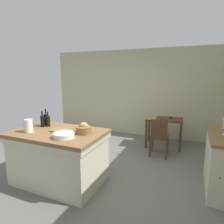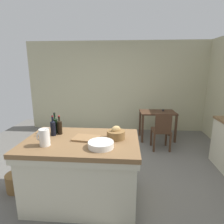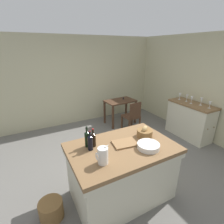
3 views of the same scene
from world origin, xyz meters
The scene contains 20 objects.
ground_plane centered at (0.00, 0.00, 0.00)m, with size 6.76×6.76×0.00m, color #66635E.
wall_back centered at (0.00, 2.60, 1.30)m, with size 5.32×0.12×2.60m, color #B7B28E.
wall_right centered at (2.60, 0.00, 1.30)m, with size 0.12×5.20×2.60m, color #B7B28E.
island_table centered at (-0.33, -0.63, 0.49)m, with size 1.55×1.01×0.91m.
side_cabinet centered at (2.26, 0.20, 0.47)m, with size 0.52×1.18×0.93m.
writing_desk centered at (1.09, 1.81, 0.63)m, with size 0.93×0.62×0.80m.
wooden_chair centered at (1.08, 1.14, 0.48)m, with size 0.42×0.42×0.89m.
pitcher centered at (-0.75, -0.84, 1.03)m, with size 0.17×0.13×0.26m.
wash_bowl centered at (-0.04, -0.85, 0.95)m, with size 0.32×0.32×0.07m, color silver.
bread_basket centered at (0.13, -0.55, 0.98)m, with size 0.25×0.25×0.19m.
cutting_board centered at (-0.27, -0.59, 0.93)m, with size 0.35×0.25×0.02m, color olive.
wine_bottle_dark centered at (-0.70, -0.43, 1.03)m, with size 0.07×0.07×0.28m.
wine_bottle_amber centered at (-0.78, -0.39, 1.04)m, with size 0.07×0.07×0.31m.
wine_bottle_green centered at (-0.77, -0.49, 1.03)m, with size 0.07×0.07×0.30m.
wine_glass_far_left centered at (2.29, -0.22, 1.04)m, with size 0.07×0.07×0.16m.
wine_glass_left centered at (2.31, 0.02, 1.06)m, with size 0.07×0.07×0.19m.
wine_glass_middle centered at (2.22, 0.22, 1.06)m, with size 0.07×0.07×0.19m.
wine_glass_right centered at (2.26, 0.40, 1.06)m, with size 0.07×0.07×0.18m.
wine_glass_far_right centered at (2.25, 0.62, 1.05)m, with size 0.07×0.07×0.18m.
wicker_hamper centered at (-1.41, -0.51, 0.14)m, with size 0.33×0.33×0.27m, color brown.
Camera 3 is at (-1.47, -2.43, 2.26)m, focal length 27.18 mm.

